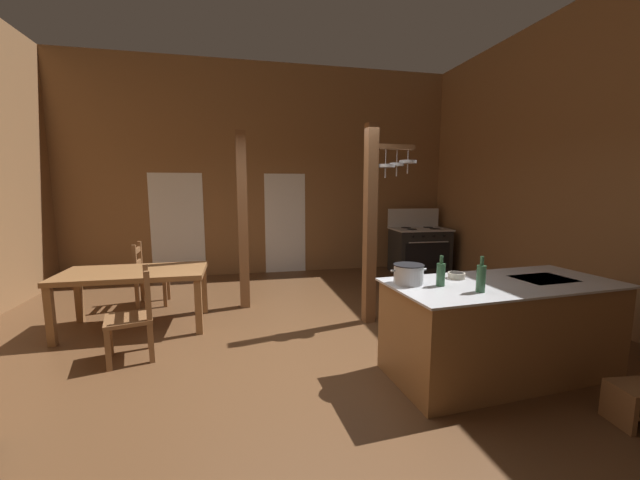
# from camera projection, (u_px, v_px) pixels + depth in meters

# --- Properties ---
(ground_plane) EXTENTS (8.52, 8.65, 0.10)m
(ground_plane) POSITION_uv_depth(u_px,v_px,m) (297.00, 358.00, 3.98)
(ground_plane) COLOR brown
(wall_back) EXTENTS (8.52, 0.14, 4.21)m
(wall_back) POSITION_uv_depth(u_px,v_px,m) (265.00, 171.00, 7.54)
(wall_back) COLOR brown
(wall_back) RESTS_ON ground_plane
(wall_right) EXTENTS (0.14, 8.65, 4.21)m
(wall_right) POSITION_uv_depth(u_px,v_px,m) (613.00, 160.00, 4.52)
(wall_right) COLOR brown
(wall_right) RESTS_ON ground_plane
(glazed_door_back_left) EXTENTS (1.00, 0.01, 2.05)m
(glazed_door_back_left) POSITION_uv_depth(u_px,v_px,m) (178.00, 226.00, 7.24)
(glazed_door_back_left) COLOR white
(glazed_door_back_left) RESTS_ON ground_plane
(glazed_panel_back_right) EXTENTS (0.84, 0.01, 2.05)m
(glazed_panel_back_right) POSITION_uv_depth(u_px,v_px,m) (285.00, 224.00, 7.70)
(glazed_panel_back_right) COLOR white
(glazed_panel_back_right) RESTS_ON ground_plane
(kitchen_island) EXTENTS (2.22, 1.10, 0.89)m
(kitchen_island) POSITION_uv_depth(u_px,v_px,m) (500.00, 328.00, 3.50)
(kitchen_island) COLOR brown
(kitchen_island) RESTS_ON ground_plane
(stove_range) EXTENTS (1.18, 0.87, 1.32)m
(stove_range) POSITION_uv_depth(u_px,v_px,m) (419.00, 250.00, 7.71)
(stove_range) COLOR black
(stove_range) RESTS_ON ground_plane
(support_post_with_pot_rack) EXTENTS (0.71, 0.28, 2.56)m
(support_post_with_pot_rack) POSITION_uv_depth(u_px,v_px,m) (374.00, 215.00, 4.75)
(support_post_with_pot_rack) COLOR brown
(support_post_with_pot_rack) RESTS_ON ground_plane
(support_post_center) EXTENTS (0.14, 0.14, 2.56)m
(support_post_center) POSITION_uv_depth(u_px,v_px,m) (243.00, 221.00, 5.35)
(support_post_center) COLOR brown
(support_post_center) RESTS_ON ground_plane
(step_stool) EXTENTS (0.39, 0.32, 0.30)m
(step_stool) POSITION_uv_depth(u_px,v_px,m) (638.00, 401.00, 2.77)
(step_stool) COLOR brown
(step_stool) RESTS_ON ground_plane
(dining_table) EXTENTS (1.70, 0.91, 0.74)m
(dining_table) POSITION_uv_depth(u_px,v_px,m) (134.00, 278.00, 4.62)
(dining_table) COLOR brown
(dining_table) RESTS_ON ground_plane
(ladderback_chair_near_window) EXTENTS (0.54, 0.54, 0.95)m
(ladderback_chair_near_window) POSITION_uv_depth(u_px,v_px,m) (134.00, 316.00, 3.81)
(ladderback_chair_near_window) COLOR brown
(ladderback_chair_near_window) RESTS_ON ground_plane
(ladderback_chair_by_post) EXTENTS (0.46, 0.46, 0.95)m
(ladderback_chair_by_post) POSITION_uv_depth(u_px,v_px,m) (149.00, 275.00, 5.58)
(ladderback_chair_by_post) COLOR brown
(ladderback_chair_by_post) RESTS_ON ground_plane
(stockpot_on_counter) EXTENTS (0.35, 0.28, 0.18)m
(stockpot_on_counter) POSITION_uv_depth(u_px,v_px,m) (409.00, 274.00, 3.36)
(stockpot_on_counter) COLOR #B7BABF
(stockpot_on_counter) RESTS_ON kitchen_island
(mixing_bowl_on_counter) EXTENTS (0.16, 0.16, 0.06)m
(mixing_bowl_on_counter) POSITION_uv_depth(u_px,v_px,m) (456.00, 275.00, 3.57)
(mixing_bowl_on_counter) COLOR #B2A893
(mixing_bowl_on_counter) RESTS_ON kitchen_island
(bottle_tall_on_counter) EXTENTS (0.08, 0.08, 0.27)m
(bottle_tall_on_counter) POSITION_uv_depth(u_px,v_px,m) (441.00, 274.00, 3.28)
(bottle_tall_on_counter) COLOR #2D5638
(bottle_tall_on_counter) RESTS_ON kitchen_island
(bottle_short_on_counter) EXTENTS (0.07, 0.07, 0.31)m
(bottle_short_on_counter) POSITION_uv_depth(u_px,v_px,m) (481.00, 278.00, 3.09)
(bottle_short_on_counter) COLOR #2D5638
(bottle_short_on_counter) RESTS_ON kitchen_island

